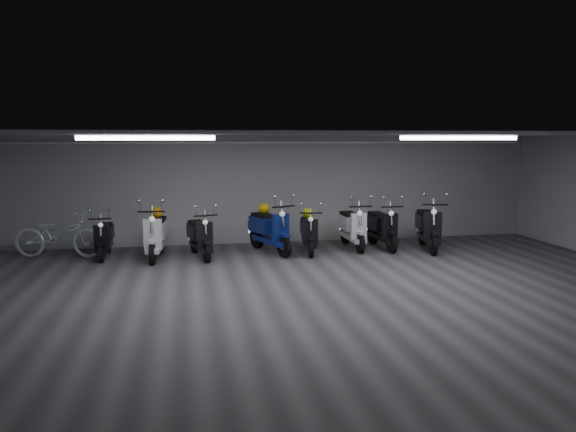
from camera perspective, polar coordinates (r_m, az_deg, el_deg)
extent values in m
cube|color=#3C3C3F|center=(9.89, 3.61, -8.06)|extent=(14.00, 10.00, 0.01)
cube|color=slate|center=(9.50, 3.76, 8.45)|extent=(14.00, 10.00, 0.01)
cube|color=gray|center=(14.46, -1.16, 2.76)|extent=(14.00, 0.01, 2.80)
cube|color=gray|center=(4.99, 17.96, -7.93)|extent=(14.00, 0.01, 2.80)
cube|color=white|center=(10.23, -14.37, 7.83)|extent=(2.40, 0.18, 0.08)
cube|color=white|center=(11.51, 17.26, 7.72)|extent=(2.40, 0.18, 0.08)
cylinder|color=white|center=(14.32, -1.11, 7.60)|extent=(13.60, 0.05, 0.05)
imported|color=white|center=(13.69, -22.66, -1.29)|extent=(2.15, 1.14, 1.32)
sphere|color=#BA980A|center=(13.37, -2.48, 0.80)|extent=(0.27, 0.27, 0.27)
sphere|color=#C67A0B|center=(13.11, -13.38, 0.35)|extent=(0.26, 0.26, 0.26)
sphere|color=#BEC10B|center=(13.41, 2.07, 0.30)|extent=(0.26, 0.26, 0.26)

